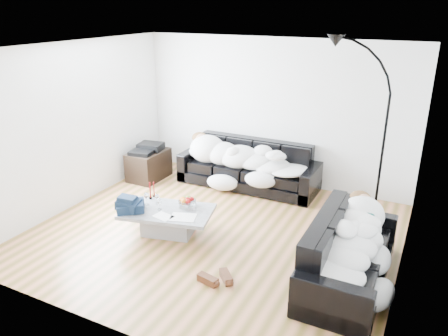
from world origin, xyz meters
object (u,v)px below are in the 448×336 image
at_px(sleeper_back, 247,154).
at_px(fruit_bowl, 187,202).
at_px(sleeper_right, 352,234).
at_px(candle_right, 154,190).
at_px(wine_glass_b, 147,199).
at_px(wine_glass_a, 157,199).
at_px(candle_left, 150,191).
at_px(shoes, 216,278).
at_px(coffee_table, 168,222).
at_px(wine_glass_c, 159,204).
at_px(floor_lamp, 383,145).
at_px(sofa_right, 350,251).
at_px(av_cabinet, 149,165).
at_px(sofa_back, 248,165).
at_px(stereo, 148,148).

relative_size(sleeper_back, fruit_bowl, 8.27).
height_order(sleeper_right, candle_right, sleeper_right).
bearing_deg(wine_glass_b, wine_glass_a, 36.17).
xyz_separation_m(candle_left, shoes, (1.60, -0.94, -0.45)).
height_order(coffee_table, wine_glass_c, wine_glass_c).
xyz_separation_m(fruit_bowl, wine_glass_a, (-0.44, -0.12, -0.00)).
relative_size(wine_glass_a, floor_lamp, 0.06).
height_order(coffee_table, shoes, coffee_table).
xyz_separation_m(sofa_right, floor_lamp, (0.03, 1.79, 0.80)).
xyz_separation_m(sleeper_right, wine_glass_b, (-2.92, 0.01, -0.16)).
relative_size(coffee_table, candle_right, 5.32).
bearing_deg(sleeper_back, sofa_right, -42.68).
bearing_deg(coffee_table, fruit_bowl, 48.63).
bearing_deg(candle_left, av_cabinet, 127.01).
distance_m(sofa_right, wine_glass_a, 2.80).
bearing_deg(coffee_table, av_cabinet, 132.82).
bearing_deg(fruit_bowl, sleeper_right, -5.26).
xyz_separation_m(sleeper_back, av_cabinet, (-1.83, -0.44, -0.36)).
height_order(coffee_table, av_cabinet, av_cabinet).
relative_size(sleeper_right, wine_glass_b, 9.00).
bearing_deg(wine_glass_a, coffee_table, -23.51).
xyz_separation_m(wine_glass_b, candle_left, (-0.07, 0.19, 0.04)).
height_order(sofa_right, sleeper_right, sleeper_right).
distance_m(coffee_table, candle_right, 0.60).
bearing_deg(candle_right, sofa_right, -5.47).
relative_size(wine_glass_c, av_cabinet, 0.21).
bearing_deg(av_cabinet, candle_left, -52.21).
bearing_deg(fruit_bowl, candle_right, 173.73).
distance_m(fruit_bowl, candle_left, 0.64).
xyz_separation_m(candle_right, floor_lamp, (3.02, 1.50, 0.70)).
bearing_deg(coffee_table, sofa_back, 81.28).
bearing_deg(fruit_bowl, sofa_right, -5.26).
distance_m(sofa_right, sleeper_right, 0.23).
bearing_deg(sleeper_back, wine_glass_a, -106.18).
height_order(sofa_back, wine_glass_a, sofa_back).
bearing_deg(candle_right, shoes, -32.72).
xyz_separation_m(fruit_bowl, candle_right, (-0.63, 0.07, 0.04)).
height_order(wine_glass_c, candle_left, candle_left).
bearing_deg(sleeper_back, sofa_back, 90.00).
xyz_separation_m(shoes, floor_lamp, (1.42, 2.53, 1.14)).
xyz_separation_m(fruit_bowl, stereo, (-1.70, 1.40, 0.15)).
bearing_deg(wine_glass_b, wine_glass_c, -11.80).
bearing_deg(sofa_right, candle_right, 84.53).
bearing_deg(candle_right, sleeper_back, 66.94).
bearing_deg(sleeper_back, wine_glass_c, -101.67).
bearing_deg(candle_right, wine_glass_c, -45.72).
height_order(sleeper_right, wine_glass_b, sleeper_right).
xyz_separation_m(coffee_table, av_cabinet, (-1.50, 1.62, 0.08)).
distance_m(sleeper_right, stereo, 4.37).
relative_size(sofa_back, wine_glass_a, 16.46).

